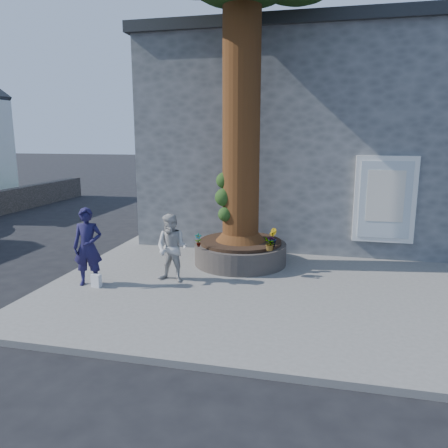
# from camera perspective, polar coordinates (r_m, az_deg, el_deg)

# --- Properties ---
(ground) EXTENTS (120.00, 120.00, 0.00)m
(ground) POSITION_cam_1_polar(r_m,az_deg,el_deg) (9.51, -5.01, -8.87)
(ground) COLOR black
(ground) RESTS_ON ground
(pavement) EXTENTS (9.00, 8.00, 0.12)m
(pavement) POSITION_cam_1_polar(r_m,az_deg,el_deg) (10.09, 4.97, -7.29)
(pavement) COLOR slate
(pavement) RESTS_ON ground
(yellow_line) EXTENTS (0.10, 30.00, 0.01)m
(yellow_line) POSITION_cam_1_polar(r_m,az_deg,el_deg) (11.61, -17.97, -5.57)
(yellow_line) COLOR yellow
(yellow_line) RESTS_ON ground
(stone_shop) EXTENTS (10.30, 8.30, 6.30)m
(stone_shop) POSITION_cam_1_polar(r_m,az_deg,el_deg) (15.65, 12.20, 10.77)
(stone_shop) COLOR #55585B
(stone_shop) RESTS_ON ground
(planter) EXTENTS (2.30, 2.30, 0.60)m
(planter) POSITION_cam_1_polar(r_m,az_deg,el_deg) (11.04, 2.15, -3.67)
(planter) COLOR black
(planter) RESTS_ON pavement
(man) EXTENTS (0.70, 0.55, 1.69)m
(man) POSITION_cam_1_polar(r_m,az_deg,el_deg) (9.78, -17.37, -2.86)
(man) COLOR #19163E
(man) RESTS_ON pavement
(woman) EXTENTS (0.81, 0.67, 1.51)m
(woman) POSITION_cam_1_polar(r_m,az_deg,el_deg) (9.65, -6.83, -3.15)
(woman) COLOR #B9B6B2
(woman) RESTS_ON pavement
(shopping_bag) EXTENTS (0.21, 0.14, 0.28)m
(shopping_bag) POSITION_cam_1_polar(r_m,az_deg,el_deg) (9.77, -16.34, -7.12)
(shopping_bag) COLOR white
(shopping_bag) RESTS_ON pavement
(plant_a) EXTENTS (0.19, 0.16, 0.32)m
(plant_a) POSITION_cam_1_polar(r_m,az_deg,el_deg) (10.31, -3.38, -2.10)
(plant_a) COLOR gray
(plant_a) RESTS_ON planter
(plant_b) EXTENTS (0.29, 0.30, 0.44)m
(plant_b) POSITION_cam_1_polar(r_m,az_deg,el_deg) (10.34, 6.31, -1.77)
(plant_b) COLOR gray
(plant_b) RESTS_ON planter
(plant_c) EXTENTS (0.23, 0.23, 0.33)m
(plant_c) POSITION_cam_1_polar(r_m,az_deg,el_deg) (10.04, 6.08, -2.51)
(plant_c) COLOR gray
(plant_c) RESTS_ON planter
(plant_d) EXTENTS (0.32, 0.34, 0.31)m
(plant_d) POSITION_cam_1_polar(r_m,az_deg,el_deg) (9.98, 6.03, -2.63)
(plant_d) COLOR gray
(plant_d) RESTS_ON planter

